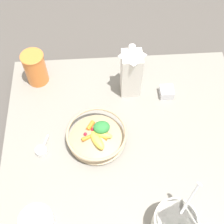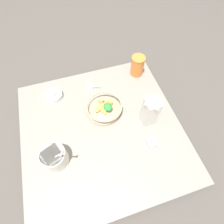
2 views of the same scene
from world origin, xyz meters
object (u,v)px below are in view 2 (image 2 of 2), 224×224
(garlic_bowl, at_px, (54,95))
(yogurt_tub, at_px, (54,157))
(milk_carton, at_px, (151,110))
(spice_jar, at_px, (152,143))
(fruit_bowl, at_px, (104,108))
(drinking_cup, at_px, (137,65))

(garlic_bowl, bearing_deg, yogurt_tub, 173.97)
(yogurt_tub, height_order, garlic_bowl, yogurt_tub)
(milk_carton, bearing_deg, yogurt_tub, 98.03)
(spice_jar, height_order, garlic_bowl, garlic_bowl)
(fruit_bowl, xyz_separation_m, milk_carton, (-0.14, -0.22, 0.09))
(spice_jar, bearing_deg, milk_carton, -13.72)
(fruit_bowl, distance_m, yogurt_tub, 0.39)
(drinking_cup, bearing_deg, yogurt_tub, 125.78)
(milk_carton, height_order, drinking_cup, milk_carton)
(drinking_cup, height_order, garlic_bowl, drinking_cup)
(spice_jar, bearing_deg, fruit_bowl, 33.64)
(milk_carton, xyz_separation_m, garlic_bowl, (0.34, 0.50, -0.10))
(yogurt_tub, height_order, spice_jar, yogurt_tub)
(drinking_cup, bearing_deg, milk_carton, 168.36)
(fruit_bowl, relative_size, yogurt_tub, 1.01)
(yogurt_tub, height_order, drinking_cup, yogurt_tub)
(yogurt_tub, xyz_separation_m, spice_jar, (-0.07, -0.51, -0.04))
(fruit_bowl, relative_size, garlic_bowl, 1.98)
(yogurt_tub, xyz_separation_m, garlic_bowl, (0.42, -0.04, -0.04))
(drinking_cup, bearing_deg, spice_jar, 167.78)
(spice_jar, bearing_deg, yogurt_tub, 82.72)
(yogurt_tub, xyz_separation_m, drinking_cup, (0.45, -0.63, 0.02))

